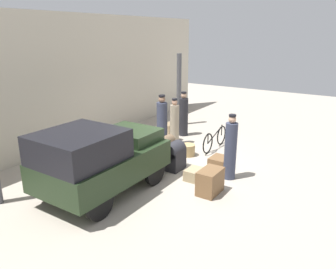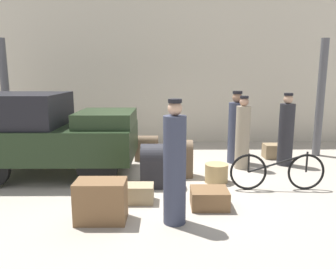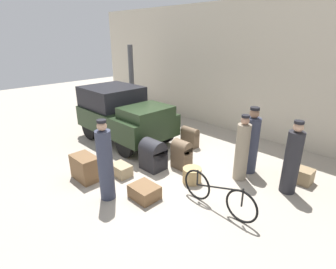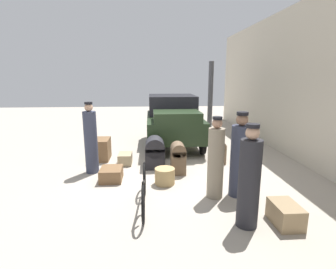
{
  "view_description": "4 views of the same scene",
  "coord_description": "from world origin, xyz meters",
  "px_view_note": "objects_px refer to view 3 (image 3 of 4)",
  "views": [
    {
      "loc": [
        -7.59,
        -4.9,
        3.88
      ],
      "look_at": [
        0.2,
        0.2,
        0.95
      ],
      "focal_mm": 35.0,
      "sensor_mm": 36.0,
      "label": 1
    },
    {
      "loc": [
        0.17,
        -6.27,
        2.16
      ],
      "look_at": [
        0.2,
        0.2,
        0.95
      ],
      "focal_mm": 35.0,
      "sensor_mm": 36.0,
      "label": 2
    },
    {
      "loc": [
        4.75,
        -4.32,
        3.4
      ],
      "look_at": [
        0.2,
        0.2,
        0.95
      ],
      "focal_mm": 28.0,
      "sensor_mm": 36.0,
      "label": 3
    },
    {
      "loc": [
        6.83,
        -0.26,
        2.41
      ],
      "look_at": [
        0.2,
        0.2,
        0.95
      ],
      "focal_mm": 28.0,
      "sensor_mm": 36.0,
      "label": 4
    }
  ],
  "objects_px": {
    "suitcase_small_leather": "(145,192)",
    "trunk_barrel_dark": "(190,136)",
    "wicker_basket": "(192,175)",
    "trunk_umber_medium": "(153,154)",
    "suitcase_tan_flat": "(182,153)",
    "porter_with_bicycle": "(292,160)",
    "trunk_wicker_pale": "(121,170)",
    "conductor_in_dark_uniform": "(251,143)",
    "bicycle": "(218,194)",
    "truck": "(123,113)",
    "suitcase_black_upright": "(85,168)",
    "porter_lifting_near_truck": "(242,150)",
    "trunk_large_brown": "(299,174)",
    "porter_carrying_trunk": "(105,163)"
  },
  "relations": [
    {
      "from": "bicycle",
      "to": "suitcase_small_leather",
      "type": "distance_m",
      "value": 1.6
    },
    {
      "from": "bicycle",
      "to": "porter_lifting_near_truck",
      "type": "xyz_separation_m",
      "value": [
        -0.34,
        1.43,
        0.42
      ]
    },
    {
      "from": "porter_carrying_trunk",
      "to": "wicker_basket",
      "type": "bearing_deg",
      "value": 64.01
    },
    {
      "from": "porter_with_bicycle",
      "to": "wicker_basket",
      "type": "bearing_deg",
      "value": -145.45
    },
    {
      "from": "porter_with_bicycle",
      "to": "porter_carrying_trunk",
      "type": "xyz_separation_m",
      "value": [
        -2.71,
        -3.08,
        0.05
      ]
    },
    {
      "from": "wicker_basket",
      "to": "porter_carrying_trunk",
      "type": "distance_m",
      "value": 2.13
    },
    {
      "from": "wicker_basket",
      "to": "porter_with_bicycle",
      "type": "xyz_separation_m",
      "value": [
        1.82,
        1.25,
        0.6
      ]
    },
    {
      "from": "wicker_basket",
      "to": "suitcase_tan_flat",
      "type": "xyz_separation_m",
      "value": [
        -0.7,
        0.38,
        0.23
      ]
    },
    {
      "from": "trunk_umber_medium",
      "to": "trunk_barrel_dark",
      "type": "xyz_separation_m",
      "value": [
        -0.31,
        1.86,
        -0.08
      ]
    },
    {
      "from": "trunk_large_brown",
      "to": "bicycle",
      "type": "bearing_deg",
      "value": -107.88
    },
    {
      "from": "trunk_barrel_dark",
      "to": "trunk_umber_medium",
      "type": "bearing_deg",
      "value": -80.68
    },
    {
      "from": "wicker_basket",
      "to": "porter_with_bicycle",
      "type": "distance_m",
      "value": 2.29
    },
    {
      "from": "trunk_umber_medium",
      "to": "suitcase_tan_flat",
      "type": "bearing_deg",
      "value": 49.39
    },
    {
      "from": "suitcase_tan_flat",
      "to": "suitcase_small_leather",
      "type": "xyz_separation_m",
      "value": [
        0.39,
        -1.64,
        -0.27
      ]
    },
    {
      "from": "wicker_basket",
      "to": "conductor_in_dark_uniform",
      "type": "distance_m",
      "value": 1.75
    },
    {
      "from": "suitcase_black_upright",
      "to": "trunk_wicker_pale",
      "type": "bearing_deg",
      "value": 56.9
    },
    {
      "from": "trunk_large_brown",
      "to": "wicker_basket",
      "type": "bearing_deg",
      "value": -133.79
    },
    {
      "from": "conductor_in_dark_uniform",
      "to": "suitcase_small_leather",
      "type": "xyz_separation_m",
      "value": [
        -0.99,
        -2.75,
        -0.65
      ]
    },
    {
      "from": "truck",
      "to": "wicker_basket",
      "type": "height_order",
      "value": "truck"
    },
    {
      "from": "porter_with_bicycle",
      "to": "suitcase_tan_flat",
      "type": "distance_m",
      "value": 2.69
    },
    {
      "from": "wicker_basket",
      "to": "porter_lifting_near_truck",
      "type": "bearing_deg",
      "value": 53.3
    },
    {
      "from": "porter_carrying_trunk",
      "to": "suitcase_tan_flat",
      "type": "relative_size",
      "value": 2.3
    },
    {
      "from": "wicker_basket",
      "to": "trunk_umber_medium",
      "type": "distance_m",
      "value": 1.24
    },
    {
      "from": "porter_with_bicycle",
      "to": "suitcase_black_upright",
      "type": "height_order",
      "value": "porter_with_bicycle"
    },
    {
      "from": "conductor_in_dark_uniform",
      "to": "porter_lifting_near_truck",
      "type": "bearing_deg",
      "value": -84.95
    },
    {
      "from": "wicker_basket",
      "to": "conductor_in_dark_uniform",
      "type": "height_order",
      "value": "conductor_in_dark_uniform"
    },
    {
      "from": "bicycle",
      "to": "trunk_barrel_dark",
      "type": "relative_size",
      "value": 2.79
    },
    {
      "from": "trunk_umber_medium",
      "to": "porter_with_bicycle",
      "type": "bearing_deg",
      "value": 25.75
    },
    {
      "from": "trunk_barrel_dark",
      "to": "trunk_wicker_pale",
      "type": "distance_m",
      "value": 2.71
    },
    {
      "from": "truck",
      "to": "wicker_basket",
      "type": "bearing_deg",
      "value": -8.18
    },
    {
      "from": "porter_with_bicycle",
      "to": "suitcase_black_upright",
      "type": "xyz_separation_m",
      "value": [
        -3.79,
        -3.02,
        -0.48
      ]
    },
    {
      "from": "suitcase_small_leather",
      "to": "suitcase_tan_flat",
      "type": "bearing_deg",
      "value": 103.49
    },
    {
      "from": "trunk_umber_medium",
      "to": "suitcase_small_leather",
      "type": "height_order",
      "value": "trunk_umber_medium"
    },
    {
      "from": "bicycle",
      "to": "conductor_in_dark_uniform",
      "type": "relative_size",
      "value": 1.02
    },
    {
      "from": "suitcase_tan_flat",
      "to": "trunk_umber_medium",
      "type": "bearing_deg",
      "value": -130.61
    },
    {
      "from": "porter_lifting_near_truck",
      "to": "trunk_umber_medium",
      "type": "xyz_separation_m",
      "value": [
        -1.93,
        -1.18,
        -0.35
      ]
    },
    {
      "from": "porter_lifting_near_truck",
      "to": "suitcase_tan_flat",
      "type": "xyz_separation_m",
      "value": [
        -1.43,
        -0.6,
        -0.35
      ]
    },
    {
      "from": "bicycle",
      "to": "trunk_umber_medium",
      "type": "xyz_separation_m",
      "value": [
        -2.26,
        0.25,
        0.06
      ]
    },
    {
      "from": "conductor_in_dark_uniform",
      "to": "trunk_large_brown",
      "type": "relative_size",
      "value": 2.82
    },
    {
      "from": "porter_carrying_trunk",
      "to": "truck",
      "type": "bearing_deg",
      "value": 138.16
    },
    {
      "from": "porter_with_bicycle",
      "to": "porter_carrying_trunk",
      "type": "relative_size",
      "value": 0.94
    },
    {
      "from": "suitcase_small_leather",
      "to": "trunk_wicker_pale",
      "type": "relative_size",
      "value": 1.13
    },
    {
      "from": "truck",
      "to": "bicycle",
      "type": "distance_m",
      "value": 4.69
    },
    {
      "from": "porter_with_bicycle",
      "to": "porter_carrying_trunk",
      "type": "bearing_deg",
      "value": -131.36
    },
    {
      "from": "suitcase_small_leather",
      "to": "trunk_barrel_dark",
      "type": "relative_size",
      "value": 0.95
    },
    {
      "from": "trunk_large_brown",
      "to": "trunk_umber_medium",
      "type": "xyz_separation_m",
      "value": [
        -3.02,
        -2.11,
        0.24
      ]
    },
    {
      "from": "porter_carrying_trunk",
      "to": "conductor_in_dark_uniform",
      "type": "relative_size",
      "value": 1.04
    },
    {
      "from": "porter_lifting_near_truck",
      "to": "trunk_barrel_dark",
      "type": "bearing_deg",
      "value": 163.03
    },
    {
      "from": "truck",
      "to": "porter_with_bicycle",
      "type": "relative_size",
      "value": 1.92
    },
    {
      "from": "bicycle",
      "to": "suitcase_black_upright",
      "type": "relative_size",
      "value": 2.4
    }
  ]
}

